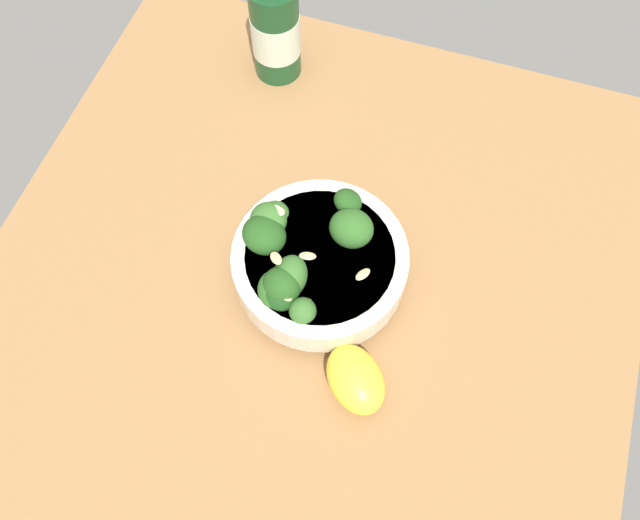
{
  "coord_description": "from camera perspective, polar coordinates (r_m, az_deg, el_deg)",
  "views": [
    {
      "loc": [
        -30.71,
        -10.86,
        66.65
      ],
      "look_at": [
        -1.04,
        -1.03,
        4.0
      ],
      "focal_mm": 37.3,
      "sensor_mm": 36.0,
      "label": 1
    }
  ],
  "objects": [
    {
      "name": "bottle_tall",
      "position": [
        0.86,
        -3.84,
        19.08
      ],
      "size": [
        6.1,
        6.1,
        14.71
      ],
      "color": "#194723",
      "rests_on": "ground_plane"
    },
    {
      "name": "ground_plane",
      "position": [
        0.76,
        -0.49,
        -1.25
      ],
      "size": [
        71.6,
        71.6,
        4.74
      ],
      "primitive_type": "cube",
      "color": "#996D42"
    },
    {
      "name": "bowl_of_broccoli",
      "position": [
        0.7,
        -0.5,
        -0.11
      ],
      "size": [
        18.64,
        18.78,
        8.73
      ],
      "color": "silver",
      "rests_on": "ground_plane"
    },
    {
      "name": "lemon_wedge",
      "position": [
        0.67,
        3.07,
        -10.17
      ],
      "size": [
        9.2,
        9.13,
        4.19
      ],
      "primitive_type": "ellipsoid",
      "rotation": [
        0.0,
        0.0,
        3.91
      ],
      "color": "yellow",
      "rests_on": "ground_plane"
    }
  ]
}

